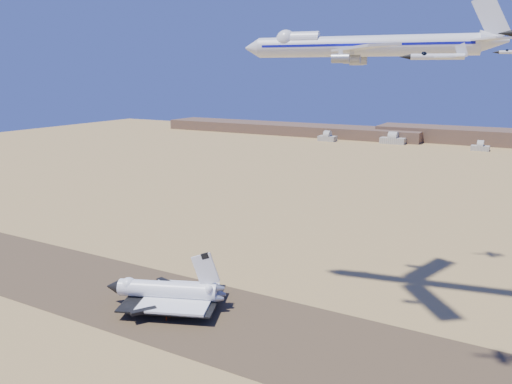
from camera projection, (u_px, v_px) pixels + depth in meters
The scene contains 11 objects.
ground at pixel (214, 318), 173.78m from camera, with size 1200.00×1200.00×0.00m, color tan.
runway at pixel (214, 318), 173.77m from camera, with size 600.00×50.00×0.06m, color brown.
ridgeline at pixel (508, 140), 589.60m from camera, with size 960.00×90.00×18.00m.
hangars at pixel (388, 140), 609.90m from camera, with size 200.50×29.50×30.00m.
shuttle at pixel (167, 292), 181.09m from camera, with size 44.95×37.16×21.86m.
carrier_747 at pixel (355, 46), 163.34m from camera, with size 84.53×64.19×20.98m.
crew_a at pixel (176, 315), 174.07m from camera, with size 0.62×0.41×1.71m, color #D9420C.
crew_b at pixel (166, 319), 171.72m from camera, with size 0.75×0.43×1.55m, color #D9420C.
crew_c at pixel (170, 315), 173.95m from camera, with size 1.08×0.55×1.85m, color #D9420C.
chase_jet_a at pixel (436, 56), 111.42m from camera, with size 14.27×8.39×3.65m.
chase_jet_e at pixel (450, 53), 195.32m from camera, with size 13.84×8.15×3.55m.
Camera 1 is at (90.17, -131.86, 82.69)m, focal length 35.00 mm.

